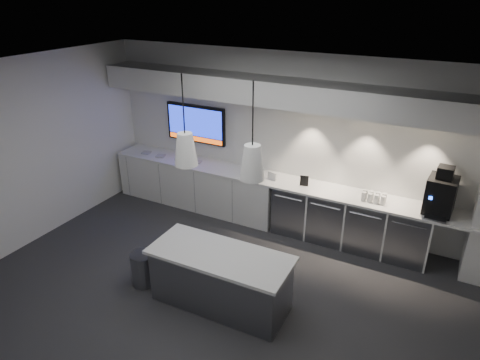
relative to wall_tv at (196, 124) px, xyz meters
The scene contains 26 objects.
floor 3.47m from the wall_tv, 52.18° to the right, with size 7.00×7.00×0.00m, color #2D2D2F.
ceiling 3.42m from the wall_tv, 52.18° to the right, with size 7.00×7.00×0.00m, color black.
wall_back 1.90m from the wall_tv, ahead, with size 7.00×7.00×0.00m, color white.
wall_front 5.30m from the wall_tv, 68.99° to the right, with size 7.00×7.00×0.00m, color white.
wall_left 2.92m from the wall_tv, 123.17° to the right, with size 7.00×7.00×0.00m, color white.
back_counter 2.04m from the wall_tv, ahead, with size 6.80×0.65×0.04m, color white.
left_base_cabinets 1.17m from the wall_tv, 61.19° to the right, with size 3.30×0.63×0.86m, color white.
fridge_unit_a 2.45m from the wall_tv, ahead, with size 0.60×0.61×0.85m, color gray.
fridge_unit_b 3.01m from the wall_tv, ahead, with size 0.60×0.61×0.85m, color gray.
fridge_unit_c 3.60m from the wall_tv, ahead, with size 0.60×0.61×0.85m, color gray.
fridge_unit_d 4.21m from the wall_tv, ahead, with size 0.60×0.61×0.85m, color gray.
backsplash 3.10m from the wall_tv, ahead, with size 4.60×0.03×1.30m, color white.
soffit 2.09m from the wall_tv, ahead, with size 6.90×0.60×0.40m, color white.
wall_tv is the anchor object (origin of this frame).
island 3.44m from the wall_tv, 51.94° to the right, with size 1.89×0.83×0.79m.
bin 3.10m from the wall_tv, 73.33° to the right, with size 0.35×0.35×0.50m, color gray.
coffee_machine 4.39m from the wall_tv, ahead, with size 0.42×0.59×0.72m.
sign_black 2.40m from the wall_tv, ahead, with size 0.14×0.02×0.18m, color black.
sign_white 1.87m from the wall_tv, 11.12° to the right, with size 0.18×0.02×0.14m, color white.
cup_cluster 3.53m from the wall_tv, ahead, with size 0.36×0.17×0.15m, color white, non-canonical shape.
tray_a 1.23m from the wall_tv, 161.21° to the right, with size 0.16×0.16×0.03m, color #A3A3A3.
tray_b 0.97m from the wall_tv, 150.96° to the right, with size 0.16×0.16×0.03m, color #A3A3A3.
tray_c 0.74m from the wall_tv, 122.49° to the right, with size 0.16×0.16×0.03m, color #A3A3A3.
tray_d 0.73m from the wall_tv, 58.19° to the right, with size 0.16×0.16×0.03m, color #A3A3A3.
pendant_left 3.04m from the wall_tv, 58.70° to the right, with size 0.28×0.28×1.11m.
pendant_right 3.58m from the wall_tv, 46.24° to the right, with size 0.28×0.28×1.11m.
Camera 1 is at (2.47, -4.06, 3.94)m, focal length 32.00 mm.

